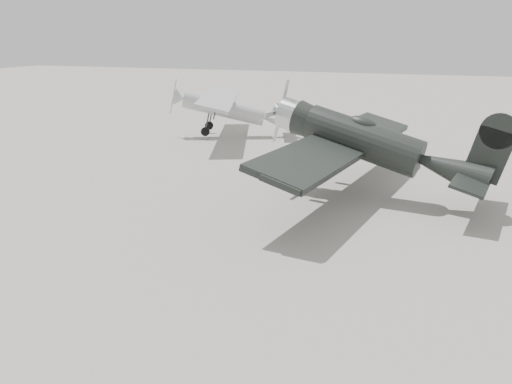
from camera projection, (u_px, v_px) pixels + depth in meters
The scene contains 3 objects.
ground at pixel (201, 251), 15.43m from camera, with size 160.00×160.00×0.00m, color #9F9A8D.
lowwing_monoplane at pixel (373, 144), 19.94m from camera, with size 9.39×13.07×4.20m.
highwing_monoplane at pixel (229, 106), 32.56m from camera, with size 8.17×11.31×3.23m.
Camera 1 is at (6.49, -12.72, 6.36)m, focal length 35.00 mm.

